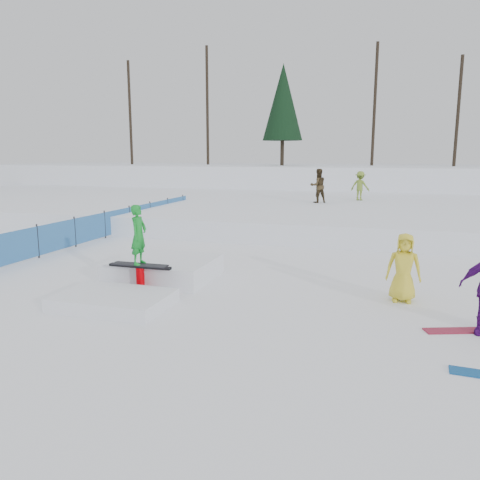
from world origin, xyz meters
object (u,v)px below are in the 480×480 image
(safety_fence, at_px, (105,224))
(walker_olive, at_px, (318,186))
(spectator_yellow, at_px, (404,268))
(jib_rail_feature, at_px, (152,274))
(walker_ygreen, at_px, (360,186))

(safety_fence, xyz_separation_m, walker_olive, (7.24, 8.51, 1.13))
(safety_fence, height_order, walker_olive, walker_olive)
(spectator_yellow, height_order, jib_rail_feature, jib_rail_feature)
(safety_fence, distance_m, jib_rail_feature, 7.53)
(safety_fence, relative_size, walker_olive, 9.11)
(walker_ygreen, distance_m, spectator_yellow, 15.74)
(safety_fence, distance_m, spectator_yellow, 12.14)
(walker_olive, xyz_separation_m, spectator_yellow, (3.76, -13.65, -0.90))
(safety_fence, distance_m, walker_olive, 11.23)
(spectator_yellow, bearing_deg, walker_ygreen, 96.26)
(safety_fence, height_order, walker_ygreen, walker_ygreen)
(walker_olive, height_order, walker_ygreen, walker_olive)
(jib_rail_feature, bearing_deg, walker_olive, 80.92)
(safety_fence, bearing_deg, walker_ygreen, 48.52)
(walker_olive, relative_size, walker_ygreen, 1.11)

